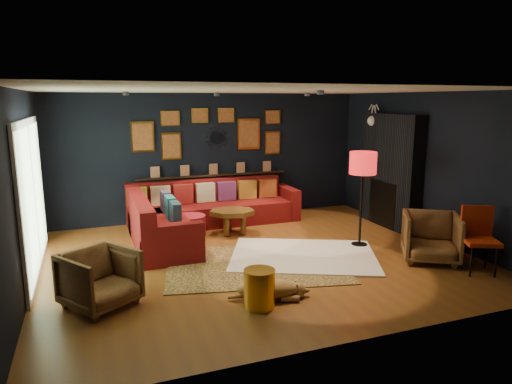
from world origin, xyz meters
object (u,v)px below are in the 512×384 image
object	(u,v)px
orange_chair	(479,234)
dog	(267,285)
coffee_table	(232,215)
pouf	(190,225)
armchair_left	(100,276)
armchair_right	(431,235)
floor_lamp	(363,167)
gold_stool	(259,288)
sectional	(195,215)

from	to	relation	value
orange_chair	dog	distance (m)	3.25
coffee_table	pouf	bearing A→B (deg)	172.12
armchair_left	orange_chair	distance (m)	5.23
armchair_right	pouf	bearing A→B (deg)	174.73
armchair_right	floor_lamp	distance (m)	1.52
orange_chair	floor_lamp	bearing A→B (deg)	145.96
gold_stool	armchair_left	bearing A→B (deg)	159.01
gold_stool	dog	xyz separation A→B (m)	(0.18, 0.18, -0.06)
dog	armchair_left	bearing A→B (deg)	-176.53
armchair_left	orange_chair	bearing A→B (deg)	-40.98
pouf	dog	world-z (taller)	pouf
coffee_table	armchair_left	xyz separation A→B (m)	(-2.41, -2.36, 0.01)
pouf	armchair_right	xyz separation A→B (m)	(3.22, -2.56, 0.20)
sectional	armchair_right	bearing A→B (deg)	-43.07
sectional	armchair_right	xyz separation A→B (m)	(3.06, -2.86, 0.09)
coffee_table	orange_chair	distance (m)	4.11
pouf	orange_chair	world-z (taller)	orange_chair
coffee_table	armchair_right	bearing A→B (deg)	-45.06
coffee_table	orange_chair	xyz separation A→B (m)	(2.78, -3.03, 0.19)
sectional	pouf	world-z (taller)	sectional
armchair_left	dog	bearing A→B (deg)	-48.08
sectional	armchair_left	xyz separation A→B (m)	(-1.79, -2.77, 0.06)
coffee_table	dog	xyz separation A→B (m)	(-0.44, -2.86, -0.19)
armchair_left	orange_chair	xyz separation A→B (m)	(5.19, -0.67, 0.18)
coffee_table	armchair_right	world-z (taller)	armchair_right
coffee_table	floor_lamp	distance (m)	2.53
pouf	armchair_left	xyz separation A→B (m)	(-1.63, -2.46, 0.17)
dog	armchair_right	bearing A→B (deg)	26.10
floor_lamp	armchair_left	bearing A→B (deg)	-167.80
sectional	coffee_table	world-z (taller)	sectional
floor_lamp	coffee_table	bearing A→B (deg)	141.64
floor_lamp	dog	xyz separation A→B (m)	(-2.27, -1.42, -1.18)
pouf	armchair_left	bearing A→B (deg)	-123.53
pouf	floor_lamp	bearing A→B (deg)	-30.83
pouf	orange_chair	distance (m)	4.75
sectional	floor_lamp	size ratio (longest dim) A/B	2.10
gold_stool	floor_lamp	distance (m)	3.13
armchair_left	gold_stool	world-z (taller)	armchair_left
armchair_right	armchair_left	bearing A→B (deg)	-147.89
orange_chair	armchair_left	bearing A→B (deg)	-162.49
sectional	gold_stool	world-z (taller)	sectional
coffee_table	pouf	size ratio (longest dim) A/B	1.76
pouf	dog	bearing A→B (deg)	-83.64
dog	orange_chair	bearing A→B (deg)	15.03
gold_stool	coffee_table	bearing A→B (deg)	78.52
coffee_table	floor_lamp	bearing A→B (deg)	-38.36
coffee_table	orange_chair	world-z (taller)	orange_chair
gold_stool	pouf	bearing A→B (deg)	92.83
sectional	gold_stool	xyz separation A→B (m)	(0.00, -3.46, -0.09)
coffee_table	floor_lamp	world-z (taller)	floor_lamp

